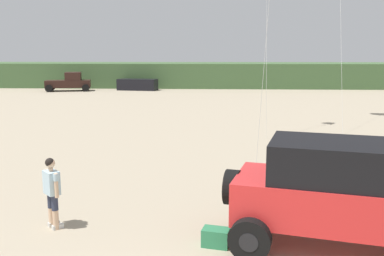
# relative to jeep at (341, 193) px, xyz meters

# --- Properties ---
(dune_ridge) EXTENTS (90.00, 9.91, 2.79)m
(dune_ridge) POSITION_rel_jeep_xyz_m (0.08, 44.08, 0.20)
(dune_ridge) COLOR #426038
(dune_ridge) RESTS_ON ground_plane
(jeep) EXTENTS (5.02, 3.35, 2.26)m
(jeep) POSITION_rel_jeep_xyz_m (0.00, 0.00, 0.00)
(jeep) COLOR red
(jeep) RESTS_ON ground_plane
(person_watching) EXTENTS (0.47, 0.48, 1.67)m
(person_watching) POSITION_rel_jeep_xyz_m (-6.29, 0.73, -0.26)
(person_watching) COLOR #DBB28E
(person_watching) RESTS_ON ground_plane
(cooler_box) EXTENTS (0.63, 0.47, 0.38)m
(cooler_box) POSITION_rel_jeep_xyz_m (-2.54, -0.02, -1.01)
(cooler_box) COLOR #2D7F51
(cooler_box) RESTS_ON ground_plane
(distant_pickup) EXTENTS (4.92, 3.34, 1.98)m
(distant_pickup) POSITION_rel_jeep_xyz_m (-17.99, 36.07, -0.26)
(distant_pickup) COLOR black
(distant_pickup) RESTS_ON ground_plane
(distant_sedan) EXTENTS (4.41, 2.33, 1.20)m
(distant_sedan) POSITION_rel_jeep_xyz_m (-10.95, 37.47, -0.60)
(distant_sedan) COLOR black
(distant_sedan) RESTS_ON ground_plane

